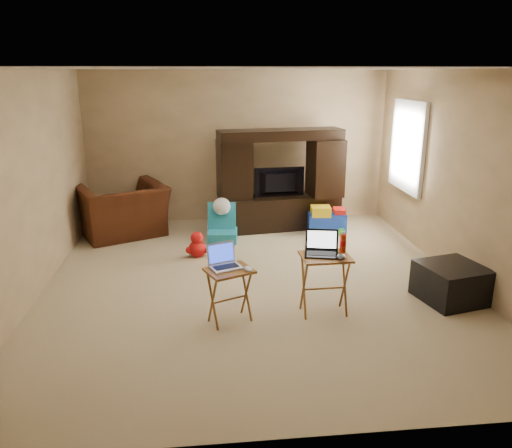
{
  "coord_description": "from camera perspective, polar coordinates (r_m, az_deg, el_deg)",
  "views": [
    {
      "loc": [
        -0.58,
        -5.62,
        2.48
      ],
      "look_at": [
        0.0,
        -0.2,
        0.8
      ],
      "focal_mm": 35.0,
      "sensor_mm": 36.0,
      "label": 1
    }
  ],
  "objects": [
    {
      "name": "ottoman",
      "position": [
        6.03,
        21.4,
        -6.28
      ],
      "size": [
        0.77,
        0.77,
        0.41
      ],
      "primitive_type": "cube",
      "rotation": [
        0.0,
        0.0,
        0.23
      ],
      "color": "black",
      "rests_on": "floor"
    },
    {
      "name": "window_pane",
      "position": [
        7.87,
        17.05,
        8.5
      ],
      "size": [
        0.0,
        1.2,
        1.2
      ],
      "primitive_type": "plane",
      "rotation": [
        1.57,
        0.0,
        -1.57
      ],
      "color": "white",
      "rests_on": "ground"
    },
    {
      "name": "tray_table_left",
      "position": [
        5.13,
        -3.03,
        -8.19
      ],
      "size": [
        0.55,
        0.5,
        0.58
      ],
      "primitive_type": "cube",
      "rotation": [
        0.0,
        0.0,
        0.41
      ],
      "color": "#A26827",
      "rests_on": "floor"
    },
    {
      "name": "wall_back",
      "position": [
        8.48,
        -2.14,
        8.78
      ],
      "size": [
        5.0,
        0.0,
        5.0
      ],
      "primitive_type": "plane",
      "rotation": [
        1.57,
        0.0,
        0.0
      ],
      "color": "tan",
      "rests_on": "ground"
    },
    {
      "name": "window_frame",
      "position": [
        7.86,
        16.91,
        8.51
      ],
      "size": [
        0.06,
        1.14,
        1.34
      ],
      "primitive_type": "cube",
      "color": "white",
      "rests_on": "ground"
    },
    {
      "name": "laptop_left",
      "position": [
        4.99,
        -3.46,
        -3.81
      ],
      "size": [
        0.37,
        0.35,
        0.24
      ],
      "primitive_type": "cube",
      "rotation": [
        0.0,
        0.0,
        0.37
      ],
      "color": "silver",
      "rests_on": "tray_table_left"
    },
    {
      "name": "tray_table_right",
      "position": [
        5.32,
        7.82,
        -6.89
      ],
      "size": [
        0.51,
        0.42,
        0.65
      ],
      "primitive_type": "cube",
      "rotation": [
        0.0,
        0.0,
        0.03
      ],
      "color": "#9E5D26",
      "rests_on": "floor"
    },
    {
      "name": "television",
      "position": [
        7.97,
        2.81,
        4.73
      ],
      "size": [
        0.82,
        0.18,
        0.47
      ],
      "primitive_type": "imported",
      "rotation": [
        0.0,
        0.0,
        3.23
      ],
      "color": "black",
      "rests_on": "entertainment_center"
    },
    {
      "name": "mouse_right",
      "position": [
        5.12,
        9.71,
        -3.72
      ],
      "size": [
        0.11,
        0.15,
        0.05
      ],
      "primitive_type": "ellipsoid",
      "rotation": [
        0.0,
        0.0,
        -0.2
      ],
      "color": "#3F3F44",
      "rests_on": "tray_table_right"
    },
    {
      "name": "recliner",
      "position": [
        8.01,
        -15.01,
        1.52
      ],
      "size": [
        1.58,
        1.51,
        0.81
      ],
      "primitive_type": "imported",
      "rotation": [
        0.0,
        0.0,
        3.58
      ],
      "color": "#471F0F",
      "rests_on": "floor"
    },
    {
      "name": "ceiling",
      "position": [
        5.65,
        -0.23,
        17.34
      ],
      "size": [
        5.5,
        5.5,
        0.0
      ],
      "primitive_type": "plane",
      "rotation": [
        3.14,
        0.0,
        0.0
      ],
      "color": "silver",
      "rests_on": "ground"
    },
    {
      "name": "child_rocker",
      "position": [
        7.52,
        -3.87,
        0.12
      ],
      "size": [
        0.48,
        0.54,
        0.57
      ],
      "primitive_type": null,
      "rotation": [
        0.0,
        0.0,
        -0.12
      ],
      "color": "teal",
      "rests_on": "floor"
    },
    {
      "name": "wall_right",
      "position": [
        6.52,
        22.3,
        4.98
      ],
      "size": [
        0.0,
        5.5,
        5.5
      ],
      "primitive_type": "plane",
      "rotation": [
        1.57,
        0.0,
        -1.57
      ],
      "color": "tan",
      "rests_on": "ground"
    },
    {
      "name": "laptop_right",
      "position": [
        5.17,
        7.53,
        -2.3
      ],
      "size": [
        0.4,
        0.35,
        0.24
      ],
      "primitive_type": "cube",
      "rotation": [
        0.0,
        0.0,
        -0.23
      ],
      "color": "black",
      "rests_on": "tray_table_right"
    },
    {
      "name": "wall_front",
      "position": [
        3.17,
        4.91,
        -5.72
      ],
      "size": [
        5.0,
        0.0,
        5.0
      ],
      "primitive_type": "plane",
      "rotation": [
        -1.57,
        0.0,
        0.0
      ],
      "color": "tan",
      "rests_on": "ground"
    },
    {
      "name": "plush_toy",
      "position": [
        6.93,
        -6.74,
        -2.31
      ],
      "size": [
        0.33,
        0.28,
        0.37
      ],
      "primitive_type": null,
      "color": "red",
      "rests_on": "floor"
    },
    {
      "name": "floor",
      "position": [
        6.17,
        -0.2,
        -6.57
      ],
      "size": [
        5.5,
        5.5,
        0.0
      ],
      "primitive_type": "plane",
      "color": "beige",
      "rests_on": "ground"
    },
    {
      "name": "push_toy",
      "position": [
        7.98,
        8.11,
        0.54
      ],
      "size": [
        0.64,
        0.49,
        0.45
      ],
      "primitive_type": null,
      "rotation": [
        0.0,
        0.0,
        -0.1
      ],
      "color": "blue",
      "rests_on": "floor"
    },
    {
      "name": "wall_left",
      "position": [
        6.06,
        -24.49,
        3.88
      ],
      "size": [
        0.0,
        5.5,
        5.5
      ],
      "primitive_type": "plane",
      "rotation": [
        1.57,
        0.0,
        1.57
      ],
      "color": "tan",
      "rests_on": "ground"
    },
    {
      "name": "mouse_left",
      "position": [
        4.95,
        -0.89,
        -5.17
      ],
      "size": [
        0.11,
        0.14,
        0.05
      ],
      "primitive_type": "ellipsoid",
      "rotation": [
        0.0,
        0.0,
        0.35
      ],
      "color": "white",
      "rests_on": "tray_table_left"
    },
    {
      "name": "water_bottle",
      "position": [
        5.29,
        9.91,
        -2.17
      ],
      "size": [
        0.06,
        0.06,
        0.2
      ],
      "primitive_type": "cylinder",
      "color": "red",
      "rests_on": "tray_table_right"
    },
    {
      "name": "entertainment_center",
      "position": [
        8.01,
        2.77,
        5.02
      ],
      "size": [
        2.01,
        0.76,
        1.61
      ],
      "primitive_type": "cube",
      "rotation": [
        0.0,
        0.0,
        0.14
      ],
      "color": "black",
      "rests_on": "floor"
    }
  ]
}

